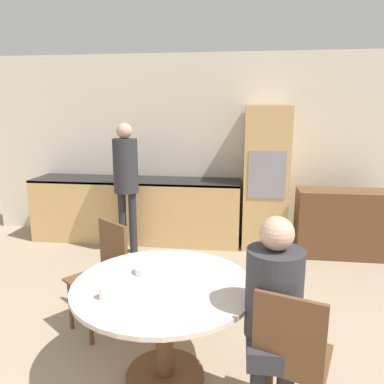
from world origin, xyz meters
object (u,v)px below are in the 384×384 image
Objects in this scene: oven_unit at (265,178)px; cup at (105,293)px; dining_table at (164,310)px; bowl_near at (147,269)px; chair_near_right at (290,355)px; sideboard at (341,223)px; person_seated at (274,307)px; person_standing at (126,174)px; chair_far_left at (105,269)px.

oven_unit reaches higher than cup.
dining_table is 7.07× the size of bowl_near.
chair_near_right reaches higher than dining_table.
sideboard is at bearing -14.68° from oven_unit.
dining_table is at bearing 38.62° from cup.
person_seated is at bearing -20.59° from dining_table.
oven_unit reaches higher than chair_near_right.
bowl_near is at bearing -69.30° from person_standing.
sideboard is 3.47m from cup.
bowl_near is (-0.85, 0.41, -0.00)m from person_seated.
oven_unit is at bearing 165.32° from sideboard.
person_seated is 7.44× the size of bowl_near.
person_standing is (-1.74, 2.63, 0.53)m from chair_near_right.
bowl_near is (-0.97, -2.62, -0.20)m from oven_unit.
cup is (-0.31, -0.25, 0.23)m from dining_table.
sideboard is 3.08m from chair_far_left.
chair_near_right reaches higher than cup.
person_standing reaches higher than person_seated.
dining_table is at bearing -5.90° from chair_far_left.
person_standing is (-1.77, -0.50, 0.11)m from oven_unit.
cup is (0.33, -0.84, 0.24)m from chair_far_left.
dining_table is 1.32× the size of chair_far_left.
person_seated is 3.03m from person_standing.
chair_far_left is at bearing -141.36° from sideboard.
sideboard is at bearing -89.81° from chair_near_right.
person_standing is at bearing 137.55° from chair_far_left.
cup is at bearing -110.54° from oven_unit.
sideboard is at bearing 53.05° from cup.
chair_far_left is (-1.43, 0.96, 0.00)m from chair_near_right.
cup is (0.64, -2.51, -0.29)m from person_standing.
sideboard is at bearing 50.98° from bowl_near.
bowl_near is (0.16, 0.40, -0.01)m from cup.
sideboard is 2.99m from person_seated.
dining_table is 0.72× the size of person_standing.
person_seated is at bearing -56.85° from person_standing.
sideboard is 0.91× the size of dining_table.
oven_unit is at bearing 87.72° from person_seated.
oven_unit is 2.80m from bowl_near.
dining_table is 0.87m from chair_far_left.
chair_near_right is 0.27m from person_seated.
oven_unit reaches higher than dining_table.
chair_near_right is 1.72m from chair_far_left.
person_seated reaches higher than bowl_near.
dining_table is (-0.82, -2.76, -0.42)m from oven_unit.
chair_near_right is at bearing -108.74° from sideboard.
bowl_near is (-0.94, 0.51, 0.23)m from chair_near_right.
cup is (-2.08, -2.76, 0.33)m from sideboard.
person_standing is (-2.72, -0.25, 0.62)m from sideboard.
sideboard is 3.07m from dining_table.
person_seated is (-0.12, -3.02, -0.20)m from oven_unit.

